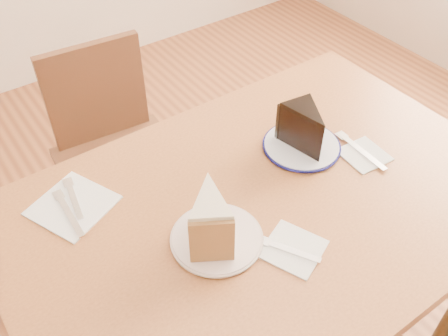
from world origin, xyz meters
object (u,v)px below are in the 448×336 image
plate_cream (217,239)px  chocolate_cake (307,132)px  carrot_cake (210,217)px  table (264,227)px  chair_far (118,153)px  plate_navy (301,146)px

plate_cream → chocolate_cake: (0.35, 0.11, 0.06)m
plate_cream → chocolate_cake: bearing=17.3°
plate_cream → carrot_cake: bearing=115.0°
table → chocolate_cake: size_ratio=9.56×
chair_far → chocolate_cake: chocolate_cake is taller
chair_far → carrot_cake: (-0.07, -0.69, 0.37)m
chair_far → plate_navy: size_ratio=4.21×
table → chair_far: chair_far is taller
chair_far → carrot_cake: size_ratio=6.60×
chair_far → chocolate_cake: bearing=120.3°
plate_navy → carrot_cake: (-0.36, -0.11, 0.06)m
table → plate_navy: 0.24m
chair_far → table: bearing=103.0°
table → carrot_cake: bearing=-174.3°
plate_navy → table: bearing=-154.1°
carrot_cake → chocolate_cake: size_ratio=0.98×
chair_far → plate_navy: chair_far is taller
plate_cream → chair_far: bearing=84.6°
chair_far → plate_cream: (-0.07, -0.71, 0.30)m
chocolate_cake → chair_far: bearing=-56.9°
plate_cream → carrot_cake: carrot_cake is taller
chair_far → plate_cream: bearing=89.5°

